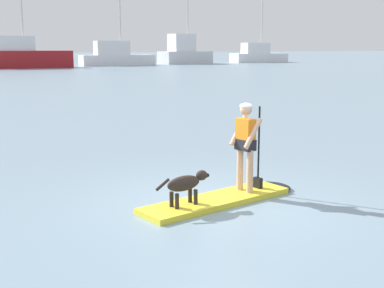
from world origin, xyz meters
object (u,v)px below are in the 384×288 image
(dog, at_px, (186,184))
(moored_boat_far_port, at_px, (116,56))
(moored_boat_port, at_px, (258,55))
(moored_boat_outer, at_px, (184,53))
(paddleboard, at_px, (226,198))
(person_paddler, at_px, (246,141))
(moored_boat_starboard, at_px, (17,56))

(dog, distance_m, moored_boat_far_port, 65.78)
(moored_boat_far_port, xyz_separation_m, moored_boat_port, (25.48, 3.27, -0.06))
(moored_boat_far_port, bearing_deg, moored_boat_outer, 10.46)
(paddleboard, bearing_deg, moored_boat_far_port, 74.21)
(person_paddler, xyz_separation_m, moored_boat_outer, (28.82, 64.89, 0.63))
(dog, relative_size, moored_boat_outer, 0.10)
(moored_boat_starboard, bearing_deg, moored_boat_far_port, 13.91)
(dog, bearing_deg, moored_boat_port, 56.35)
(moored_boat_starboard, bearing_deg, moored_boat_port, 9.64)
(person_paddler, relative_size, moored_boat_outer, 0.15)
(dog, bearing_deg, moored_boat_far_port, 73.51)
(moored_boat_outer, bearing_deg, moored_boat_port, 4.69)
(paddleboard, bearing_deg, person_paddler, 12.70)
(dog, bearing_deg, moored_boat_starboard, 85.14)
(person_paddler, distance_m, moored_boat_outer, 71.00)
(paddleboard, distance_m, moored_boat_outer, 71.31)
(paddleboard, xyz_separation_m, moored_boat_starboard, (4.19, 59.51, 1.46))
(moored_boat_far_port, height_order, moored_boat_outer, moored_boat_far_port)
(dog, height_order, moored_boat_far_port, moored_boat_far_port)
(moored_boat_far_port, distance_m, moored_boat_outer, 11.70)
(paddleboard, bearing_deg, moored_boat_port, 56.81)
(paddleboard, height_order, person_paddler, person_paddler)
(dog, distance_m, moored_boat_outer, 71.85)
(moored_boat_starboard, xyz_separation_m, moored_boat_port, (39.08, 6.63, -0.29))
(paddleboard, relative_size, moored_boat_starboard, 0.26)
(moored_boat_outer, bearing_deg, person_paddler, -113.94)
(dog, height_order, moored_boat_starboard, moored_boat_starboard)
(paddleboard, height_order, moored_boat_far_port, moored_boat_far_port)
(paddleboard, xyz_separation_m, dog, (-0.89, -0.20, 0.42))
(moored_boat_starboard, bearing_deg, moored_boat_outer, 12.34)
(moored_boat_far_port, xyz_separation_m, moored_boat_outer, (11.50, 2.12, 0.39))
(paddleboard, xyz_separation_m, person_paddler, (0.47, 0.11, 1.00))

